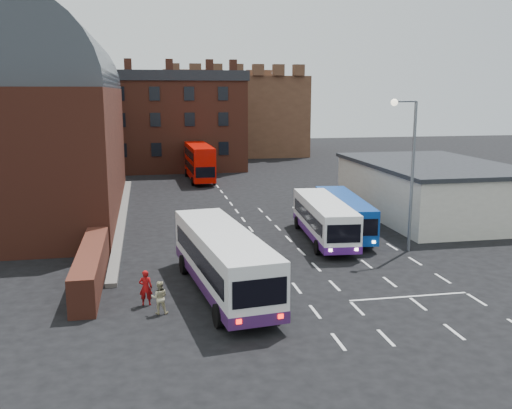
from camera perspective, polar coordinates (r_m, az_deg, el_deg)
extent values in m
plane|color=black|center=(29.81, 3.69, -7.85)|extent=(180.00, 180.00, 0.00)
cube|color=#602B1E|center=(49.17, -20.69, 4.99)|extent=(12.00, 28.00, 10.00)
cylinder|color=#1E2328|center=(48.95, -21.10, 10.81)|extent=(12.00, 26.00, 12.00)
cube|color=#602B1E|center=(30.69, -16.16, -5.95)|extent=(1.20, 10.00, 1.80)
cube|color=beige|center=(47.47, 17.12, 1.35)|extent=(10.00, 16.00, 4.00)
cube|color=#282B30|center=(47.17, 17.26, 3.87)|extent=(10.40, 16.40, 0.30)
cube|color=brown|center=(73.37, -10.08, 7.75)|extent=(22.00, 10.00, 11.00)
cube|color=brown|center=(94.24, -2.92, 8.94)|extent=(22.00, 22.00, 12.00)
cube|color=white|center=(27.88, -3.32, -5.32)|extent=(3.96, 11.54, 2.57)
cube|color=black|center=(27.83, -3.32, -5.01)|extent=(3.87, 10.36, 0.93)
cylinder|color=black|center=(31.34, -7.27, -5.96)|extent=(0.41, 1.06, 1.03)
cylinder|color=black|center=(24.33, -3.80, -11.05)|extent=(0.41, 1.06, 1.03)
cylinder|color=black|center=(31.89, -2.71, -5.58)|extent=(0.41, 1.06, 1.03)
cylinder|color=black|center=(25.04, 2.00, -10.37)|extent=(0.41, 1.06, 1.03)
cube|color=white|center=(37.84, 6.81, -1.30)|extent=(3.01, 10.05, 2.25)
cube|color=black|center=(37.81, 6.82, -1.10)|extent=(2.98, 8.85, 0.81)
cylinder|color=black|center=(35.43, 9.71, -4.12)|extent=(0.32, 0.92, 0.90)
cylinder|color=black|center=(41.67, 7.18, -1.73)|extent=(0.32, 0.92, 0.90)
cylinder|color=black|center=(34.88, 6.15, -4.27)|extent=(0.32, 0.92, 0.90)
cylinder|color=black|center=(41.20, 4.14, -1.82)|extent=(0.32, 0.92, 0.90)
cube|color=navy|center=(39.62, 8.77, -0.85)|extent=(3.22, 9.79, 2.18)
cube|color=black|center=(39.60, 8.77, -0.66)|extent=(3.15, 8.60, 0.79)
cylinder|color=black|center=(37.28, 11.44, -3.44)|extent=(0.34, 0.89, 0.87)
cylinder|color=black|center=(43.34, 9.10, -1.30)|extent=(0.34, 0.89, 0.87)
cylinder|color=black|center=(36.73, 8.16, -3.54)|extent=(0.34, 0.89, 0.87)
cylinder|color=black|center=(42.88, 6.26, -1.36)|extent=(0.34, 0.89, 0.87)
cube|color=#C80900|center=(63.29, -5.69, 4.36)|extent=(2.54, 10.03, 3.53)
cube|color=black|center=(63.35, -5.68, 3.91)|extent=(2.57, 8.83, 0.82)
cylinder|color=black|center=(60.56, -4.23, 2.38)|extent=(0.28, 0.91, 0.91)
cylinder|color=black|center=(67.14, -5.07, 3.24)|extent=(0.28, 0.91, 0.91)
cylinder|color=black|center=(60.28, -6.36, 2.30)|extent=(0.28, 0.91, 0.91)
cylinder|color=black|center=(66.89, -6.99, 3.17)|extent=(0.28, 0.91, 0.91)
cylinder|color=slate|center=(35.85, 15.35, 2.58)|extent=(0.18, 0.18, 9.17)
cylinder|color=slate|center=(34.97, 14.72, 9.95)|extent=(1.59, 0.49, 0.11)
sphere|color=#FFF2CC|center=(34.47, 13.67, 9.89)|extent=(0.41, 0.41, 0.41)
imported|color=#980C0D|center=(27.04, -10.98, -8.17)|extent=(0.64, 0.44, 1.68)
imported|color=#BFB58C|center=(25.98, -9.62, -9.15)|extent=(0.78, 0.63, 1.51)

